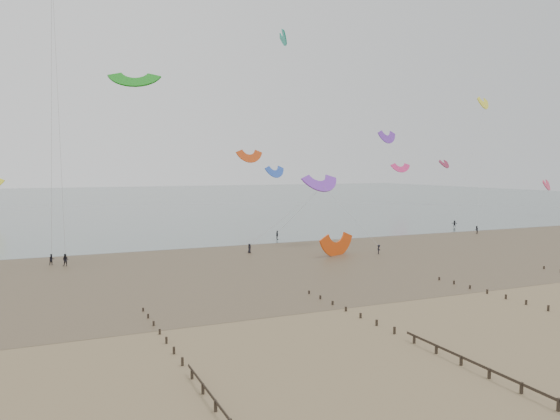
{
  "coord_description": "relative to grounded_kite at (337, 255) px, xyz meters",
  "views": [
    {
      "loc": [
        -22.82,
        -40.77,
        13.99
      ],
      "look_at": [
        7.57,
        28.0,
        8.0
      ],
      "focal_mm": 35.0,
      "sensor_mm": 36.0,
      "label": 1
    }
  ],
  "objects": [
    {
      "name": "grounded_kite",
      "position": [
        0.0,
        0.0,
        0.0
      ],
      "size": [
        8.51,
        7.74,
        3.81
      ],
      "primitive_type": null,
      "rotation": [
        1.54,
        0.0,
        0.42
      ],
      "color": "#DC450D",
      "rests_on": "ground"
    },
    {
      "name": "sea_and_shore",
      "position": [
        -24.02,
        0.76,
        0.01
      ],
      "size": [
        500.0,
        665.0,
        0.03
      ],
      "color": "#475654",
      "rests_on": "ground"
    },
    {
      "name": "ground",
      "position": [
        -19.94,
        -33.64,
        0.0
      ],
      "size": [
        500.0,
        500.0,
        0.0
      ],
      "primitive_type": "plane",
      "color": "brown",
      "rests_on": "ground"
    },
    {
      "name": "kitesurfers",
      "position": [
        -6.28,
        12.85,
        0.82
      ],
      "size": [
        122.5,
        28.18,
        1.9
      ],
      "color": "black",
      "rests_on": "ground"
    },
    {
      "name": "kites_airborne",
      "position": [
        -27.49,
        62.65,
        20.61
      ],
      "size": [
        228.51,
        115.74,
        42.17
      ],
      "color": "#FFF429",
      "rests_on": "ground"
    },
    {
      "name": "groynes",
      "position": [
        -15.94,
        -52.69,
        0.47
      ],
      "size": [
        72.16,
        50.16,
        1.0
      ],
      "color": "black",
      "rests_on": "ground"
    }
  ]
}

